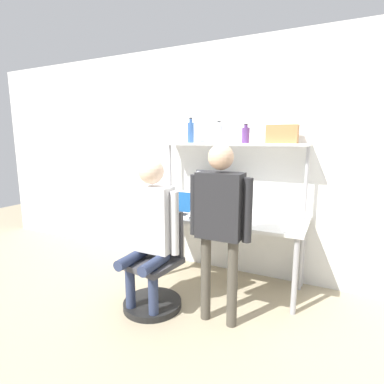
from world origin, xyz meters
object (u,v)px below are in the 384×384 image
office_chair (155,278)px  cell_phone (195,217)px  laptop (179,207)px  person_seated (150,222)px  person_standing (220,214)px  monitor (216,189)px  bottle_clear (219,134)px  bottle_purple (246,135)px  storage_box (282,134)px  bottle_blue (191,132)px

office_chair → cell_phone: bearing=73.6°
laptop → person_seated: size_ratio=0.22×
office_chair → person_standing: 0.96m
monitor → bottle_clear: 0.63m
bottle_clear → person_seated: bearing=-106.0°
bottle_purple → storage_box: size_ratio=0.66×
office_chair → storage_box: bearing=44.1°
bottle_blue → storage_box: bottle_blue is taller
person_standing → cell_phone: bearing=132.3°
person_standing → storage_box: (0.32, 0.92, 0.66)m
bottle_clear → storage_box: 0.69m
person_seated → bottle_blue: bearing=94.1°
office_chair → storage_box: storage_box is taller
monitor → bottle_purple: bearing=1.5°
cell_phone → bottle_clear: bearing=73.6°
person_seated → storage_box: size_ratio=4.64×
laptop → office_chair: 0.85m
office_chair → bottle_purple: bearing=58.1°
bottle_blue → person_seated: bearing=-85.9°
person_seated → bottle_blue: bottle_blue is taller
monitor → cell_phone: size_ratio=3.46×
person_seated → person_standing: 0.67m
cell_phone → bottle_purple: 1.04m
laptop → person_standing: (0.73, -0.62, 0.15)m
laptop → cell_phone: (0.24, -0.08, -0.06)m
laptop → bottle_purple: bottle_purple is taller
monitor → person_seated: bearing=-105.2°
monitor → person_standing: (0.39, -0.91, -0.04)m
bottle_clear → bottle_purple: size_ratio=1.19×
monitor → storage_box: bearing=0.7°
monitor → bottle_clear: bearing=27.8°
bottle_clear → bottle_blue: 0.35m
laptop → storage_box: bearing=16.0°
monitor → cell_phone: bearing=-104.4°
office_chair → bottle_blue: bearing=94.6°
bottle_clear → bottle_purple: bottle_clear is taller
bottle_clear → storage_box: size_ratio=0.79×
laptop → monitor: bearing=41.0°
storage_box → bottle_blue: bearing=180.0°
cell_phone → bottle_blue: 1.01m
cell_phone → person_standing: (0.49, -0.54, 0.21)m
bottle_purple → monitor: bearing=-178.5°
person_standing → storage_box: size_ratio=5.07×
cell_phone → office_chair: (-0.16, -0.55, -0.49)m
bottle_clear → bottle_blue: bearing=180.0°
person_seated → person_standing: bearing=5.6°
monitor → storage_box: storage_box is taller
cell_phone → person_seated: size_ratio=0.10×
laptop → bottle_blue: bearing=90.1°
bottle_blue → storage_box: bearing=0.0°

